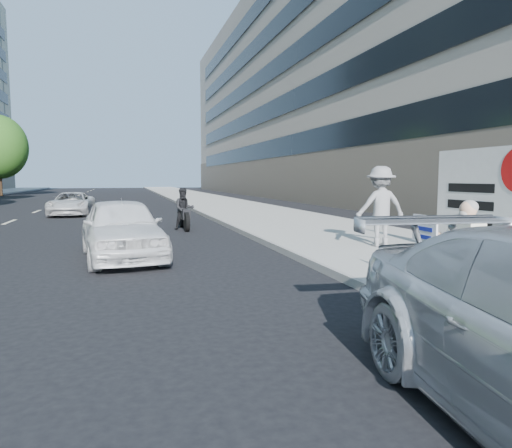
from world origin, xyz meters
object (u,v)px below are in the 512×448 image
object	(u,v)px
protest_banner	(490,196)
white_sedan_far	(72,204)
motorcycle	(184,211)
jogger	(380,206)
white_sedan_near	(122,228)
seated_protester	(457,242)

from	to	relation	value
protest_banner	white_sedan_far	xyz separation A→B (m)	(-9.23, 15.83, -0.86)
motorcycle	white_sedan_far	bearing A→B (deg)	117.51
jogger	white_sedan_far	distance (m)	15.93
protest_banner	white_sedan_near	size ratio (longest dim) A/B	0.78
seated_protester	motorcycle	distance (m)	10.64
jogger	protest_banner	world-z (taller)	protest_banner
white_sedan_near	white_sedan_far	size ratio (longest dim) A/B	1.00
seated_protester	protest_banner	world-z (taller)	protest_banner
seated_protester	jogger	bearing A→B (deg)	71.81
seated_protester	protest_banner	distance (m)	3.30
seated_protester	jogger	xyz separation A→B (m)	(1.40, 4.26, 0.22)
seated_protester	white_sedan_near	world-z (taller)	seated_protester
seated_protester	jogger	world-z (taller)	jogger
jogger	motorcycle	bearing A→B (deg)	-51.66
white_sedan_near	motorcycle	distance (m)	5.64
seated_protester	jogger	distance (m)	4.49
white_sedan_far	jogger	bearing A→B (deg)	-56.02
protest_banner	seated_protester	bearing A→B (deg)	-139.82
seated_protester	protest_banner	bearing A→B (deg)	40.18
jogger	white_sedan_far	world-z (taller)	jogger
seated_protester	motorcycle	bearing A→B (deg)	103.12
seated_protester	motorcycle	xyz separation A→B (m)	(-2.41, 10.36, -0.24)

